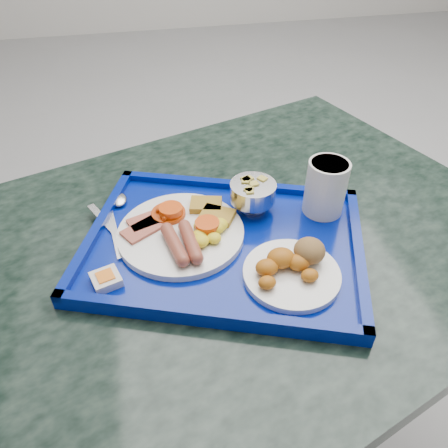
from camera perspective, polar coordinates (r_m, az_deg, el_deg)
The scene contains 10 objects.
floor at distance 2.14m, azimuth 11.67°, elevation 2.26°, with size 6.00×6.00×0.00m, color gray.
table at distance 0.92m, azimuth -2.36°, elevation -11.88°, with size 1.39×1.14×0.75m.
tray at distance 0.77m, azimuth -0.00°, elevation -2.63°, with size 0.57×0.50×0.03m.
main_plate at distance 0.78m, azimuth -5.16°, elevation -0.83°, with size 0.22×0.22×0.04m.
bread_plate at distance 0.71m, azimuth 9.00°, elevation -5.52°, with size 0.16×0.16×0.05m.
fruit_bowl at distance 0.82m, azimuth 3.77°, elevation 4.16°, with size 0.09×0.09×0.06m.
juice_cup at distance 0.82m, azimuth 13.18°, elevation 4.86°, with size 0.08×0.08×0.11m.
spoon at distance 0.86m, azimuth -13.72°, elevation 2.02°, with size 0.04×0.19×0.01m.
knife at distance 0.81m, azimuth -14.15°, elevation -0.94°, with size 0.01×0.20×0.00m, color #AAA9AC.
jam_packet at distance 0.72m, azimuth -15.16°, elevation -6.98°, with size 0.05×0.05×0.02m.
Camera 1 is at (-0.78, -1.53, 1.28)m, focal length 35.00 mm.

